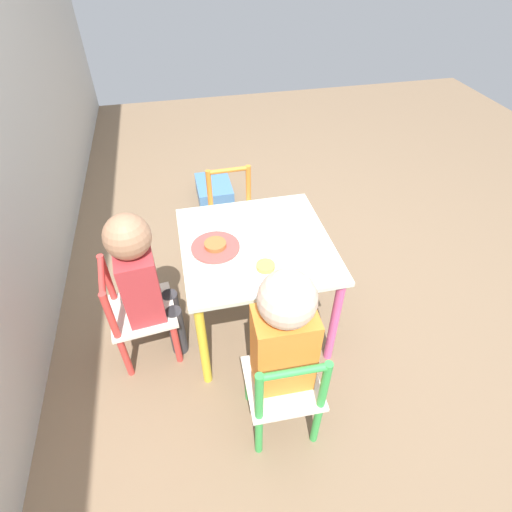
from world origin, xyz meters
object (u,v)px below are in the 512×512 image
object	(u,v)px
chair_green	(284,390)
child_left	(283,339)
child_back	(143,277)
plate_left	(266,268)
plate_back	(215,246)
chair_orange	(233,218)
storage_bin	(214,192)
chair_red	(137,314)
kids_table	(256,256)

from	to	relation	value
chair_green	child_left	distance (m)	0.23
chair_green	child_back	bearing A→B (deg)	-45.17
child_left	plate_left	xyz separation A→B (m)	(0.30, -0.01, 0.04)
plate_back	child_left	bearing A→B (deg)	-161.80
chair_orange	storage_bin	xyz separation A→B (m)	(0.56, 0.04, -0.18)
child_back	plate_back	world-z (taller)	child_back
storage_bin	child_left	bearing A→B (deg)	-178.67
chair_red	plate_back	size ratio (longest dim) A/B	2.59
kids_table	chair_green	size ratio (longest dim) A/B	1.20
chair_green	storage_bin	size ratio (longest dim) A/B	1.60
chair_orange	storage_bin	size ratio (longest dim) A/B	1.60
chair_orange	child_left	xyz separation A→B (m)	(-0.99, 0.00, 0.22)
chair_red	plate_back	xyz separation A→B (m)	(0.05, -0.35, 0.26)
chair_red	child_left	bearing A→B (deg)	-134.92
kids_table	plate_left	world-z (taller)	plate_left
chair_red	storage_bin	size ratio (longest dim) A/B	1.60
chair_red	plate_left	xyz separation A→B (m)	(-0.11, -0.52, 0.26)
chair_green	child_left	world-z (taller)	child_left
chair_red	plate_left	distance (m)	0.59
child_left	plate_left	bearing A→B (deg)	-90.88
plate_back	chair_red	bearing A→B (deg)	98.74
plate_left	plate_back	bearing A→B (deg)	45.00
child_left	plate_left	distance (m)	0.30
kids_table	chair_green	distance (m)	0.55
chair_red	chair_green	xyz separation A→B (m)	(-0.47, -0.51, 0.00)
kids_table	chair_green	world-z (taller)	chair_green
plate_back	plate_left	bearing A→B (deg)	-135.00
plate_back	chair_orange	bearing A→B (deg)	-16.39
chair_green	child_back	world-z (taller)	child_back
chair_red	chair_orange	xyz separation A→B (m)	(0.58, -0.51, 0.00)
plate_left	storage_bin	size ratio (longest dim) A/B	0.50
plate_back	chair_green	bearing A→B (deg)	-163.88
chair_orange	plate_back	distance (m)	0.60
child_back	plate_back	xyz separation A→B (m)	(0.05, -0.30, 0.06)
kids_table	chair_orange	size ratio (longest dim) A/B	1.20
kids_table	storage_bin	xyz separation A→B (m)	(1.09, 0.05, -0.36)
plate_left	chair_red	bearing A→B (deg)	77.94
plate_back	child_back	bearing A→B (deg)	99.29
plate_left	storage_bin	xyz separation A→B (m)	(1.25, 0.05, -0.44)
chair_green	plate_left	distance (m)	0.44
kids_table	chair_orange	xyz separation A→B (m)	(0.52, 0.01, -0.18)
chair_orange	plate_back	size ratio (longest dim) A/B	2.59
chair_red	child_back	size ratio (longest dim) A/B	0.69
kids_table	child_back	world-z (taller)	child_back
kids_table	child_back	bearing A→B (deg)	95.98
plate_left	chair_green	bearing A→B (deg)	177.67
chair_green	plate_back	size ratio (longest dim) A/B	2.59
chair_red	child_left	xyz separation A→B (m)	(-0.41, -0.51, 0.22)
chair_orange	plate_left	bearing A→B (deg)	-90.31
chair_red	chair_orange	world-z (taller)	same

